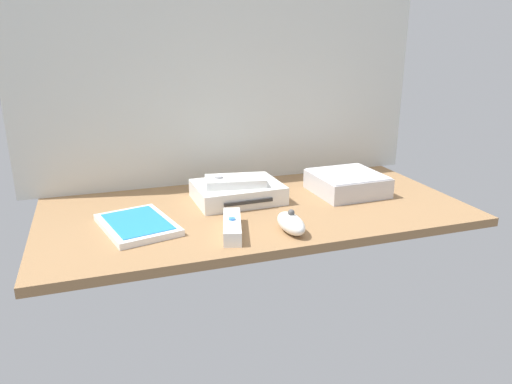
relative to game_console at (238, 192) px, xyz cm
name	(u,v)px	position (x,y,z in cm)	size (l,w,h in cm)	color
ground_plane	(256,212)	(2.58, -6.71, -3.20)	(100.00, 48.00, 2.00)	#936D47
back_wall	(226,64)	(2.58, 17.89, 29.80)	(110.00, 1.20, 64.00)	silver
game_console	(238,192)	(0.00, 0.00, 0.00)	(21.50, 17.01, 4.40)	white
mini_computer	(347,183)	(28.86, -3.24, 0.44)	(17.52, 17.52, 5.30)	silver
game_case	(137,225)	(-25.57, -10.49, -1.44)	(17.63, 21.63, 1.56)	white
remote_wand	(232,226)	(-7.08, -19.74, -0.69)	(7.38, 15.23, 3.40)	white
remote_nunchuk	(291,223)	(4.72, -23.23, -0.16)	(4.95, 10.23, 5.10)	white
remote_classic_pad	(235,181)	(-0.88, -1.00, 3.21)	(15.51, 10.25, 2.40)	white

